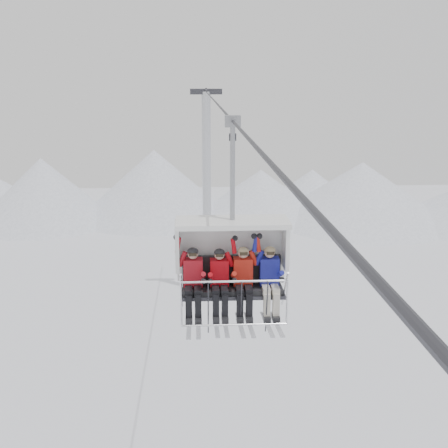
{
  "coord_description": "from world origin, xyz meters",
  "views": [
    {
      "loc": [
        -0.71,
        -13.97,
        14.08
      ],
      "look_at": [
        0.0,
        0.0,
        10.45
      ],
      "focal_mm": 45.0,
      "sensor_mm": 36.0,
      "label": 1
    }
  ],
  "objects_px": {
    "chairlift_carrier": "(232,253)",
    "skier_far_left": "(193,280)",
    "skier_center_left": "(220,281)",
    "skier_far_right": "(270,279)",
    "skier_center_right": "(243,279)",
    "lift_tower_right": "(207,209)"
  },
  "relations": [
    {
      "from": "lift_tower_right",
      "to": "skier_far_right",
      "type": "distance_m",
      "value": 25.81
    },
    {
      "from": "skier_far_left",
      "to": "skier_center_right",
      "type": "height_order",
      "value": "same"
    },
    {
      "from": "skier_center_right",
      "to": "skier_far_right",
      "type": "relative_size",
      "value": 1.0
    },
    {
      "from": "lift_tower_right",
      "to": "skier_far_left",
      "type": "bearing_deg",
      "value": -91.78
    },
    {
      "from": "chairlift_carrier",
      "to": "skier_far_left",
      "type": "distance_m",
      "value": 0.96
    },
    {
      "from": "chairlift_carrier",
      "to": "skier_far_left",
      "type": "height_order",
      "value": "chairlift_carrier"
    },
    {
      "from": "chairlift_carrier",
      "to": "skier_far_right",
      "type": "relative_size",
      "value": 2.36
    },
    {
      "from": "skier_center_right",
      "to": "skier_far_right",
      "type": "distance_m",
      "value": 0.53
    },
    {
      "from": "lift_tower_right",
      "to": "skier_center_left",
      "type": "relative_size",
      "value": 7.99
    },
    {
      "from": "skier_far_left",
      "to": "skier_far_right",
      "type": "distance_m",
      "value": 1.54
    },
    {
      "from": "chairlift_carrier",
      "to": "skier_center_left",
      "type": "bearing_deg",
      "value": -130.2
    },
    {
      "from": "skier_far_right",
      "to": "skier_center_left",
      "type": "bearing_deg",
      "value": -179.75
    },
    {
      "from": "skier_far_left",
      "to": "skier_center_right",
      "type": "distance_m",
      "value": 1.0
    },
    {
      "from": "skier_center_right",
      "to": "lift_tower_right",
      "type": "bearing_deg",
      "value": 90.48
    },
    {
      "from": "skier_far_right",
      "to": "skier_far_left",
      "type": "bearing_deg",
      "value": 180.0
    },
    {
      "from": "skier_far_left",
      "to": "skier_center_left",
      "type": "relative_size",
      "value": 1.0
    },
    {
      "from": "skier_far_right",
      "to": "chairlift_carrier",
      "type": "bearing_deg",
      "value": 157.79
    },
    {
      "from": "chairlift_carrier",
      "to": "skier_far_left",
      "type": "bearing_deg",
      "value": -158.9
    },
    {
      "from": "lift_tower_right",
      "to": "skier_far_left",
      "type": "relative_size",
      "value": 7.99
    },
    {
      "from": "skier_far_left",
      "to": "skier_center_right",
      "type": "bearing_deg",
      "value": 0.0
    },
    {
      "from": "chairlift_carrier",
      "to": "skier_far_right",
      "type": "height_order",
      "value": "chairlift_carrier"
    },
    {
      "from": "lift_tower_right",
      "to": "skier_center_right",
      "type": "height_order",
      "value": "lift_tower_right"
    }
  ]
}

